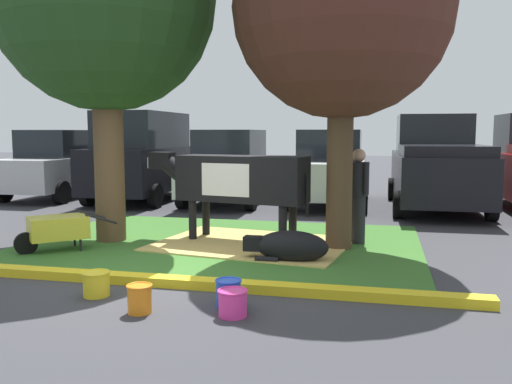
% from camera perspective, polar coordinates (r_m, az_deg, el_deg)
% --- Properties ---
extents(ground_plane, '(80.00, 80.00, 0.00)m').
position_cam_1_polar(ground_plane, '(7.80, -10.41, -8.24)').
color(ground_plane, '#38383D').
extents(grass_island, '(6.78, 5.01, 0.02)m').
position_cam_1_polar(grass_island, '(9.52, -3.62, -5.44)').
color(grass_island, '#386B28').
rests_on(grass_island, ground).
extents(curb_yellow, '(7.98, 0.24, 0.12)m').
position_cam_1_polar(curb_yellow, '(7.08, -9.88, -9.22)').
color(curb_yellow, yellow).
rests_on(curb_yellow, ground).
extents(hay_bedding, '(3.51, 2.84, 0.04)m').
position_cam_1_polar(hay_bedding, '(9.38, -0.42, -5.51)').
color(hay_bedding, tan).
rests_on(hay_bedding, ground).
extents(shade_tree_left, '(3.84, 3.84, 6.15)m').
position_cam_1_polar(shade_tree_left, '(10.18, -15.69, 18.80)').
color(shade_tree_left, brown).
rests_on(shade_tree_left, ground).
extents(shade_tree_right, '(3.54, 3.54, 5.70)m').
position_cam_1_polar(shade_tree_right, '(9.22, 9.08, 18.47)').
color(shade_tree_right, '#4C3823').
rests_on(shade_tree_right, ground).
extents(cow_holstein, '(3.10, 1.11, 1.58)m').
position_cam_1_polar(cow_holstein, '(9.52, -2.09, 1.35)').
color(cow_holstein, black).
rests_on(cow_holstein, ground).
extents(calf_lying, '(1.30, 0.48, 0.48)m').
position_cam_1_polar(calf_lying, '(8.18, 3.57, -5.76)').
color(calf_lying, black).
rests_on(calf_lying, ground).
extents(person_handler, '(0.37, 0.43, 1.67)m').
position_cam_1_polar(person_handler, '(9.55, 10.73, -0.12)').
color(person_handler, black).
rests_on(person_handler, ground).
extents(wheelbarrow, '(1.36, 1.33, 0.63)m').
position_cam_1_polar(wheelbarrow, '(9.43, -20.29, -3.61)').
color(wheelbarrow, gold).
rests_on(wheelbarrow, ground).
extents(bucket_yellow, '(0.33, 0.33, 0.30)m').
position_cam_1_polar(bucket_yellow, '(6.80, -16.48, -9.21)').
color(bucket_yellow, yellow).
rests_on(bucket_yellow, ground).
extents(bucket_orange, '(0.28, 0.28, 0.31)m').
position_cam_1_polar(bucket_orange, '(6.08, -12.18, -10.88)').
color(bucket_orange, orange).
rests_on(bucket_orange, ground).
extents(bucket_blue, '(0.30, 0.30, 0.31)m').
position_cam_1_polar(bucket_blue, '(6.15, -2.92, -10.54)').
color(bucket_blue, blue).
rests_on(bucket_blue, ground).
extents(bucket_pink, '(0.33, 0.33, 0.29)m').
position_cam_1_polar(bucket_pink, '(5.85, -2.48, -11.55)').
color(bucket_pink, '#EA3893').
rests_on(bucket_pink, ground).
extents(sedan_red, '(2.09, 4.44, 2.02)m').
position_cam_1_polar(sedan_red, '(17.29, -19.95, 2.72)').
color(sedan_red, '#B7B7BC').
rests_on(sedan_red, ground).
extents(suv_black, '(2.19, 4.64, 2.52)m').
position_cam_1_polar(suv_black, '(15.82, -11.75, 3.71)').
color(suv_black, black).
rests_on(suv_black, ground).
extents(hatchback_white, '(2.09, 4.44, 2.02)m').
position_cam_1_polar(hatchback_white, '(15.00, -2.71, 2.61)').
color(hatchback_white, silver).
rests_on(hatchback_white, ground).
extents(sedan_silver, '(2.09, 4.44, 2.02)m').
position_cam_1_polar(sedan_silver, '(14.68, 7.84, 2.47)').
color(sedan_silver, silver).
rests_on(sedan_silver, ground).
extents(pickup_truck_black, '(2.30, 5.44, 2.42)m').
position_cam_1_polar(pickup_truck_black, '(14.56, 18.44, 2.69)').
color(pickup_truck_black, black).
rests_on(pickup_truck_black, ground).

